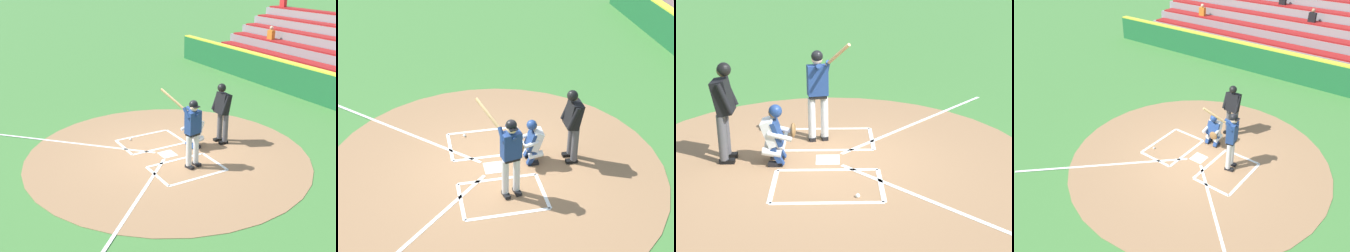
{
  "view_description": "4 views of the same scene",
  "coord_description": "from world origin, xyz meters",
  "views": [
    {
      "loc": [
        -9.62,
        5.44,
        5.13
      ],
      "look_at": [
        -0.15,
        0.07,
        0.94
      ],
      "focal_mm": 45.35,
      "sensor_mm": 36.0,
      "label": 1
    },
    {
      "loc": [
        -9.09,
        1.6,
        6.88
      ],
      "look_at": [
        -0.17,
        -0.26,
        1.23
      ],
      "focal_mm": 52.46,
      "sensor_mm": 36.0,
      "label": 2
    },
    {
      "loc": [
        8.38,
        0.12,
        3.76
      ],
      "look_at": [
        0.54,
        0.29,
        0.88
      ],
      "focal_mm": 52.39,
      "sensor_mm": 36.0,
      "label": 3
    },
    {
      "loc": [
        -4.99,
        7.26,
        6.57
      ],
      "look_at": [
        0.41,
        0.34,
        1.21
      ],
      "focal_mm": 37.0,
      "sensor_mm": 36.0,
      "label": 4
    }
  ],
  "objects": [
    {
      "name": "plate_umpire",
      "position": [
        -0.03,
        -1.85,
        1.08
      ],
      "size": [
        0.58,
        0.41,
        1.86
      ],
      "color": "#4C4C51",
      "rests_on": "ground"
    },
    {
      "name": "batter",
      "position": [
        -0.99,
        -0.18,
        1.1
      ],
      "size": [
        0.86,
        0.86,
        2.13
      ],
      "color": "silver",
      "rests_on": "ground"
    },
    {
      "name": "baseball",
      "position": [
        1.47,
        0.49,
        0.04
      ],
      "size": [
        0.07,
        0.07,
        0.07
      ],
      "primitive_type": "sphere",
      "color": "white",
      "rests_on": "ground"
    },
    {
      "name": "ground_plane",
      "position": [
        0.0,
        0.0,
        0.0
      ],
      "size": [
        120.0,
        120.0,
        0.0
      ],
      "primitive_type": "plane",
      "color": "#427A38"
    },
    {
      "name": "catcher",
      "position": [
        0.08,
        -0.94,
        0.59
      ],
      "size": [
        0.59,
        0.61,
        1.13
      ],
      "color": "black",
      "rests_on": "ground"
    },
    {
      "name": "dirt_circle",
      "position": [
        0.0,
        0.0,
        0.01
      ],
      "size": [
        8.0,
        8.0,
        0.01
      ],
      "primitive_type": "cylinder",
      "color": "#99704C",
      "rests_on": "ground"
    },
    {
      "name": "home_plate_and_chalk",
      "position": [
        0.0,
        0.88,
        0.01
      ],
      "size": [
        7.93,
        4.91,
        0.01
      ],
      "color": "white",
      "rests_on": "dirt_circle"
    }
  ]
}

